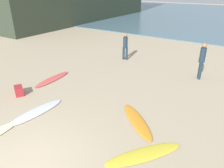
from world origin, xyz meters
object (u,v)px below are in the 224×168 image
surfboard_3 (52,79)px  surfboard_5 (37,112)px  surfboard_1 (137,121)px  beachgoer_mid (125,45)px  beachgoer_far (202,59)px  surfboard_0 (144,154)px  beach_cooler (19,91)px

surfboard_3 → surfboard_5: 3.07m
surfboard_1 → surfboard_5: (-3.39, -1.58, -0.01)m
beachgoer_mid → beachgoer_far: beachgoer_far is taller
surfboard_1 → surfboard_3: (-5.25, 0.87, -0.01)m
surfboard_3 → beachgoer_mid: 5.10m
surfboard_0 → surfboard_5: size_ratio=1.02×
surfboard_0 → beach_cooler: 6.13m
surfboard_3 → beach_cooler: 1.92m
surfboard_0 → beach_cooler: beach_cooler is taller
beachgoer_mid → beach_cooler: size_ratio=3.14×
beach_cooler → beachgoer_mid: bearing=79.2°
surfboard_1 → beach_cooler: size_ratio=4.36×
surfboard_1 → beach_cooler: (-5.20, -1.04, 0.15)m
surfboard_1 → beachgoer_far: bearing=-147.7°
surfboard_3 → beachgoer_far: (6.05, 4.29, 1.00)m
surfboard_5 → beach_cooler: bearing=165.6°
surfboard_0 → beachgoer_mid: size_ratio=1.42×
surfboard_1 → beachgoer_mid: 6.98m
surfboard_0 → beach_cooler: bearing=-147.6°
surfboard_0 → surfboard_3: bearing=-164.5°
surfboard_0 → beachgoer_far: bearing=126.2°
surfboard_1 → beach_cooler: beach_cooler is taller
surfboard_1 → beachgoer_far: (0.79, 5.16, 0.99)m
surfboard_1 → beachgoer_mid: beachgoer_mid is taller
surfboard_0 → surfboard_5: same height
surfboard_0 → beachgoer_far: beachgoer_far is taller
surfboard_1 → surfboard_3: 5.32m
beachgoer_mid → surfboard_5: bearing=-101.2°
surfboard_1 → beachgoer_far: size_ratio=1.25×
surfboard_5 → beach_cooler: 1.90m
beachgoer_mid → surfboard_1: bearing=-70.9°
surfboard_0 → surfboard_3: (-6.17, 2.20, 0.00)m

